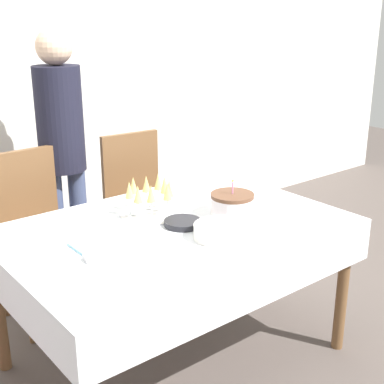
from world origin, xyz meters
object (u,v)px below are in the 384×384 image
(birthday_cake, at_px, (232,205))
(dining_chair_far_left, at_px, (34,228))
(champagne_tray, at_px, (151,196))
(plate_stack_main, at_px, (220,231))
(person_standing, at_px, (61,139))
(plate_stack_dessert, at_px, (183,223))
(dining_chair_far_right, at_px, (140,202))

(birthday_cake, bearing_deg, dining_chair_far_left, 125.09)
(dining_chair_far_left, bearing_deg, champagne_tray, -61.76)
(plate_stack_main, bearing_deg, person_standing, 95.70)
(dining_chair_far_left, relative_size, plate_stack_dessert, 5.47)
(plate_stack_main, relative_size, person_standing, 0.15)
(birthday_cake, bearing_deg, plate_stack_dessert, 170.21)
(dining_chair_far_right, xyz_separation_m, birthday_cake, (-0.06, -0.94, 0.26))
(birthday_cake, bearing_deg, plate_stack_main, -143.32)
(dining_chair_far_left, relative_size, plate_stack_main, 4.02)
(dining_chair_far_right, bearing_deg, birthday_cake, -93.55)
(plate_stack_dessert, bearing_deg, birthday_cake, -9.79)
(champagne_tray, bearing_deg, plate_stack_dessert, -83.68)
(birthday_cake, height_order, champagne_tray, birthday_cake)
(person_standing, bearing_deg, dining_chair_far_left, -146.98)
(dining_chair_far_right, height_order, plate_stack_main, dining_chair_far_right)
(plate_stack_main, bearing_deg, dining_chair_far_left, 111.04)
(plate_stack_main, bearing_deg, plate_stack_dessert, 101.32)
(dining_chair_far_left, xyz_separation_m, plate_stack_main, (0.43, -1.11, 0.23))
(person_standing, bearing_deg, champagne_tray, -85.92)
(dining_chair_far_left, bearing_deg, birthday_cake, -54.91)
(dining_chair_far_left, bearing_deg, dining_chair_far_right, -0.02)
(birthday_cake, relative_size, champagne_tray, 0.67)
(dining_chair_far_right, bearing_deg, plate_stack_dessert, -110.57)
(birthday_cake, distance_m, plate_stack_main, 0.29)
(dining_chair_far_left, bearing_deg, plate_stack_main, -68.96)
(dining_chair_far_left, relative_size, birthday_cake, 4.49)
(dining_chair_far_right, distance_m, plate_stack_main, 1.17)
(dining_chair_far_right, height_order, champagne_tray, dining_chair_far_right)
(dining_chair_far_right, height_order, person_standing, person_standing)
(dining_chair_far_left, distance_m, person_standing, 0.57)
(dining_chair_far_left, relative_size, champagne_tray, 2.99)
(birthday_cake, distance_m, person_standing, 1.20)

